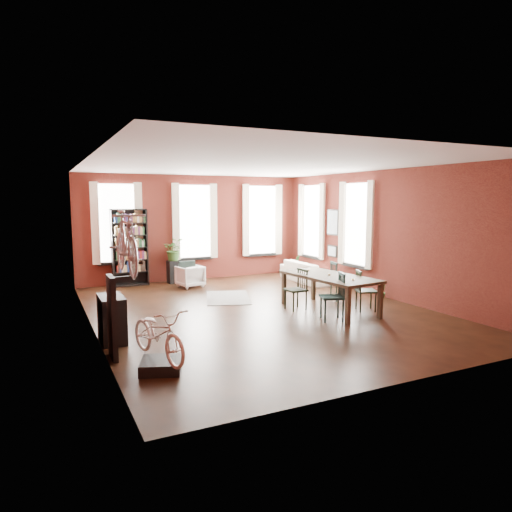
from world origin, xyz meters
TOP-DOWN VIEW (x-y plane):
  - room at (0.25, 0.62)m, footprint 9.00×9.04m
  - dining_table at (1.39, -0.71)m, footprint 1.31×2.45m
  - dining_chair_a at (0.98, -1.40)m, footprint 0.58×0.58m
  - dining_chair_b at (0.79, -0.29)m, footprint 0.44×0.44m
  - dining_chair_c at (2.14, -1.05)m, footprint 0.54×0.54m
  - dining_chair_d at (2.29, 0.09)m, footprint 0.52×0.52m
  - bookshelf at (-2.00, 4.30)m, footprint 1.00×0.32m
  - white_armchair at (-0.53, 3.34)m, footprint 0.76×0.72m
  - cream_sofa at (2.95, 2.60)m, footprint 0.61×2.08m
  - striped_rug at (-0.12, 1.51)m, footprint 1.56×1.95m
  - bike_trainer at (-2.86, -2.65)m, footprint 0.73×0.73m
  - bike_wall_rack at (-3.40, -1.80)m, footprint 0.16×0.60m
  - console_table at (-3.28, -0.90)m, footprint 0.40×0.80m
  - plant_stand at (-0.78, 4.14)m, footprint 0.35×0.35m
  - plant_by_sofa at (3.13, 3.69)m, footprint 0.46×0.73m
  - plant_small at (3.37, -0.20)m, footprint 0.47×0.52m
  - bicycle_floor at (-2.88, -2.61)m, footprint 0.68×0.87m
  - bicycle_hung at (-3.15, -1.80)m, footprint 0.47×1.00m
  - plant_on_stand at (-0.74, 4.17)m, footprint 0.77×0.82m

SIDE VIEW (x-z plane):
  - striped_rug at x=-0.12m, z-range 0.00..0.01m
  - bike_trainer at x=-2.86m, z-range 0.00..0.17m
  - plant_small at x=3.37m, z-range 0.00..0.17m
  - plant_by_sofa at x=3.13m, z-range 0.00..0.31m
  - plant_stand at x=-0.78m, z-range 0.00..0.66m
  - white_armchair at x=-0.53m, z-range 0.00..0.67m
  - dining_table at x=1.39m, z-range 0.00..0.80m
  - console_table at x=-3.28m, z-range 0.00..0.80m
  - cream_sofa at x=2.95m, z-range 0.00..0.81m
  - dining_chair_c at x=2.14m, z-range 0.00..0.90m
  - dining_chair_b at x=0.79m, z-range 0.00..0.91m
  - dining_chair_d at x=2.29m, z-range 0.00..0.94m
  - dining_chair_a at x=0.98m, z-range 0.00..0.98m
  - bike_wall_rack at x=-3.40m, z-range 0.00..1.30m
  - bicycle_floor at x=-2.88m, z-range 0.17..1.63m
  - plant_on_stand at x=-0.74m, z-range 0.66..1.19m
  - bookshelf at x=-2.00m, z-range 0.00..2.20m
  - bicycle_hung at x=-3.15m, z-range 1.30..2.96m
  - room at x=0.25m, z-range 0.53..3.75m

